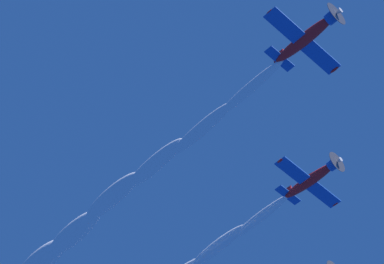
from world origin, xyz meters
TOP-DOWN VIEW (x-y plane):
  - airplane_lead at (-0.71, 5.86)m, footprint 9.14×8.13m
  - airplane_left_wingman at (13.77, 17.02)m, footprint 9.14×8.13m
  - smoke_trail_lead at (0.64, 41.33)m, footprint 3.74×48.99m

SIDE VIEW (x-z plane):
  - airplane_lead at x=-0.71m, z-range 64.66..67.53m
  - smoke_trail_lead at x=0.64m, z-range 65.17..68.40m
  - airplane_left_wingman at x=13.77m, z-range 65.99..68.86m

